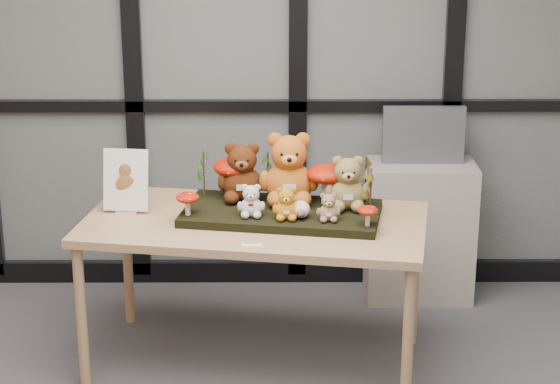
{
  "coord_description": "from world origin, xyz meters",
  "views": [
    {
      "loc": [
        0.33,
        -2.98,
        2.38
      ],
      "look_at": [
        0.35,
        1.42,
        0.9
      ],
      "focal_mm": 65.0,
      "sensor_mm": 36.0,
      "label": 1
    }
  ],
  "objects_px": {
    "mushroom_back_right": "(326,182)",
    "cabinet": "(419,231)",
    "bear_white_bow": "(251,198)",
    "sign_holder": "(126,183)",
    "bear_tan_back": "(347,179)",
    "plush_cream_hedgehog": "(301,209)",
    "mushroom_front_right": "(368,215)",
    "display_table": "(254,233)",
    "bear_brown_medium": "(242,168)",
    "bear_pooh_yellow": "(289,164)",
    "mushroom_back_left": "(233,176)",
    "mushroom_front_left": "(188,202)",
    "bear_small_yellow": "(286,201)",
    "monitor": "(423,135)",
    "bear_beige_small": "(328,205)",
    "diorama_tray": "(282,213)"
  },
  "relations": [
    {
      "from": "mushroom_back_right",
      "to": "cabinet",
      "type": "height_order",
      "value": "mushroom_back_right"
    },
    {
      "from": "bear_white_bow",
      "to": "sign_holder",
      "type": "height_order",
      "value": "sign_holder"
    },
    {
      "from": "bear_tan_back",
      "to": "plush_cream_hedgehog",
      "type": "distance_m",
      "value": 0.28
    },
    {
      "from": "mushroom_front_right",
      "to": "mushroom_back_right",
      "type": "bearing_deg",
      "value": 119.6
    },
    {
      "from": "display_table",
      "to": "cabinet",
      "type": "relative_size",
      "value": 2.19
    },
    {
      "from": "bear_brown_medium",
      "to": "mushroom_back_right",
      "type": "height_order",
      "value": "bear_brown_medium"
    },
    {
      "from": "bear_pooh_yellow",
      "to": "mushroom_back_right",
      "type": "bearing_deg",
      "value": 0.3
    },
    {
      "from": "bear_white_bow",
      "to": "mushroom_back_left",
      "type": "height_order",
      "value": "mushroom_back_left"
    },
    {
      "from": "sign_holder",
      "to": "mushroom_front_left",
      "type": "bearing_deg",
      "value": -20.88
    },
    {
      "from": "bear_brown_medium",
      "to": "bear_small_yellow",
      "type": "distance_m",
      "value": 0.35
    },
    {
      "from": "mushroom_back_right",
      "to": "monitor",
      "type": "height_order",
      "value": "monitor"
    },
    {
      "from": "bear_beige_small",
      "to": "cabinet",
      "type": "xyz_separation_m",
      "value": [
        0.56,
        0.91,
        -0.47
      ]
    },
    {
      "from": "bear_tan_back",
      "to": "mushroom_front_left",
      "type": "height_order",
      "value": "bear_tan_back"
    },
    {
      "from": "bear_tan_back",
      "to": "bear_small_yellow",
      "type": "distance_m",
      "value": 0.33
    },
    {
      "from": "bear_brown_medium",
      "to": "bear_small_yellow",
      "type": "height_order",
      "value": "bear_brown_medium"
    },
    {
      "from": "bear_brown_medium",
      "to": "plush_cream_hedgehog",
      "type": "bearing_deg",
      "value": -33.93
    },
    {
      "from": "monitor",
      "to": "bear_small_yellow",
      "type": "bearing_deg",
      "value": -129.57
    },
    {
      "from": "mushroom_back_right",
      "to": "diorama_tray",
      "type": "bearing_deg",
      "value": -158.75
    },
    {
      "from": "plush_cream_hedgehog",
      "to": "mushroom_back_left",
      "type": "relative_size",
      "value": 0.41
    },
    {
      "from": "bear_tan_back",
      "to": "bear_white_bow",
      "type": "distance_m",
      "value": 0.47
    },
    {
      "from": "bear_pooh_yellow",
      "to": "plush_cream_hedgehog",
      "type": "xyz_separation_m",
      "value": [
        0.05,
        -0.22,
        -0.14
      ]
    },
    {
      "from": "diorama_tray",
      "to": "bear_brown_medium",
      "type": "height_order",
      "value": "bear_brown_medium"
    },
    {
      "from": "display_table",
      "to": "monitor",
      "type": "distance_m",
      "value": 1.24
    },
    {
      "from": "diorama_tray",
      "to": "bear_tan_back",
      "type": "distance_m",
      "value": 0.35
    },
    {
      "from": "bear_pooh_yellow",
      "to": "monitor",
      "type": "height_order",
      "value": "bear_pooh_yellow"
    },
    {
      "from": "bear_white_bow",
      "to": "cabinet",
      "type": "bearing_deg",
      "value": 52.74
    },
    {
      "from": "mushroom_front_left",
      "to": "monitor",
      "type": "height_order",
      "value": "monitor"
    },
    {
      "from": "mushroom_front_right",
      "to": "bear_pooh_yellow",
      "type": "bearing_deg",
      "value": 136.33
    },
    {
      "from": "display_table",
      "to": "diorama_tray",
      "type": "xyz_separation_m",
      "value": [
        0.13,
        0.04,
        0.09
      ]
    },
    {
      "from": "diorama_tray",
      "to": "bear_tan_back",
      "type": "bearing_deg",
      "value": 13.73
    },
    {
      "from": "diorama_tray",
      "to": "monitor",
      "type": "bearing_deg",
      "value": 55.08
    },
    {
      "from": "mushroom_back_left",
      "to": "cabinet",
      "type": "bearing_deg",
      "value": 29.7
    },
    {
      "from": "mushroom_back_left",
      "to": "bear_brown_medium",
      "type": "bearing_deg",
      "value": -41.95
    },
    {
      "from": "bear_small_yellow",
      "to": "cabinet",
      "type": "xyz_separation_m",
      "value": [
        0.75,
        0.89,
        -0.48
      ]
    },
    {
      "from": "cabinet",
      "to": "mushroom_back_left",
      "type": "bearing_deg",
      "value": -150.3
    },
    {
      "from": "bear_pooh_yellow",
      "to": "cabinet",
      "type": "height_order",
      "value": "bear_pooh_yellow"
    },
    {
      "from": "bear_small_yellow",
      "to": "mushroom_back_right",
      "type": "distance_m",
      "value": 0.28
    },
    {
      "from": "sign_holder",
      "to": "bear_small_yellow",
      "type": "bearing_deg",
      "value": -9.39
    },
    {
      "from": "bear_beige_small",
      "to": "mushroom_front_left",
      "type": "relative_size",
      "value": 1.21
    },
    {
      "from": "bear_small_yellow",
      "to": "plush_cream_hedgehog",
      "type": "bearing_deg",
      "value": 21.93
    },
    {
      "from": "bear_pooh_yellow",
      "to": "monitor",
      "type": "xyz_separation_m",
      "value": [
        0.73,
        0.67,
        -0.04
      ]
    },
    {
      "from": "bear_small_yellow",
      "to": "diorama_tray",
      "type": "bearing_deg",
      "value": 109.02
    },
    {
      "from": "mushroom_back_left",
      "to": "bear_white_bow",
      "type": "bearing_deg",
      "value": -71.74
    },
    {
      "from": "diorama_tray",
      "to": "bear_beige_small",
      "type": "height_order",
      "value": "bear_beige_small"
    },
    {
      "from": "bear_pooh_yellow",
      "to": "mushroom_back_left",
      "type": "xyz_separation_m",
      "value": [
        -0.27,
        0.08,
        -0.08
      ]
    },
    {
      "from": "sign_holder",
      "to": "cabinet",
      "type": "xyz_separation_m",
      "value": [
        1.51,
        0.68,
        -0.5
      ]
    },
    {
      "from": "bear_small_yellow",
      "to": "mushroom_back_left",
      "type": "bearing_deg",
      "value": 138.4
    },
    {
      "from": "diorama_tray",
      "to": "mushroom_front_right",
      "type": "bearing_deg",
      "value": -20.16
    },
    {
      "from": "plush_cream_hedgehog",
      "to": "bear_small_yellow",
      "type": "bearing_deg",
      "value": -158.07
    },
    {
      "from": "bear_brown_medium",
      "to": "mushroom_front_left",
      "type": "height_order",
      "value": "bear_brown_medium"
    }
  ]
}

